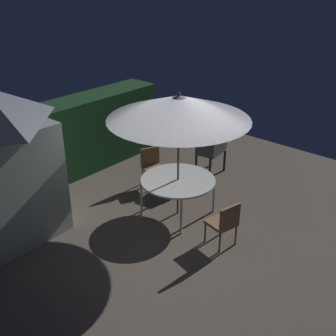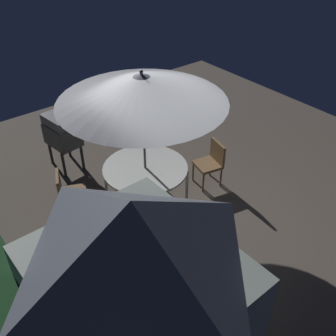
% 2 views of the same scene
% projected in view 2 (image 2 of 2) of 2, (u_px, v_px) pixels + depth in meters
% --- Properties ---
extents(ground_plane, '(11.00, 11.00, 0.00)m').
position_uv_depth(ground_plane, '(183.00, 214.00, 7.12)').
color(ground_plane, brown).
extents(garden_shed, '(1.96, 1.76, 2.91)m').
position_uv_depth(garden_shed, '(139.00, 312.00, 3.81)').
color(garden_shed, gray).
rests_on(garden_shed, ground).
extents(patio_table, '(1.52, 1.52, 0.80)m').
position_uv_depth(patio_table, '(145.00, 170.00, 6.97)').
color(patio_table, white).
rests_on(patio_table, ground).
extents(patio_umbrella, '(2.75, 2.75, 2.60)m').
position_uv_depth(patio_umbrella, '(142.00, 88.00, 6.05)').
color(patio_umbrella, '#4C4C51').
rests_on(patio_umbrella, ground).
extents(bbq_grill, '(0.76, 0.59, 1.20)m').
position_uv_depth(bbq_grill, '(62.00, 131.00, 7.87)').
color(bbq_grill, '#47474C').
rests_on(bbq_grill, ground).
extents(chair_near_shed, '(0.61, 0.61, 0.90)m').
position_uv_depth(chair_near_shed, '(68.00, 192.00, 6.83)').
color(chair_near_shed, olive).
rests_on(chair_near_shed, ground).
extents(chair_far_side, '(0.55, 0.55, 0.90)m').
position_uv_depth(chair_far_side, '(212.00, 161.00, 7.60)').
color(chair_far_side, olive).
rests_on(chair_far_side, ground).
extents(potted_plant_by_shed, '(0.68, 0.68, 0.90)m').
position_uv_depth(potted_plant_by_shed, '(83.00, 319.00, 4.82)').
color(potted_plant_by_shed, '#4C4C51').
rests_on(potted_plant_by_shed, ground).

